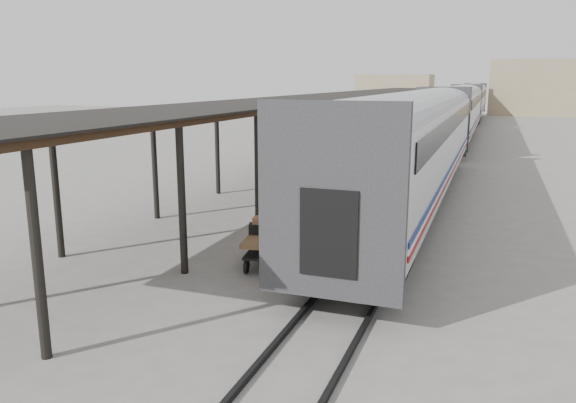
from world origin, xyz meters
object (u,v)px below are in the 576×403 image
(baggage_cart, at_px, (272,241))
(porter, at_px, (272,206))
(pedestrian, at_px, (338,163))
(luggage_tug, at_px, (354,157))

(baggage_cart, distance_m, porter, 1.36)
(baggage_cart, distance_m, pedestrian, 14.52)
(luggage_tug, bearing_deg, baggage_cart, -71.96)
(baggage_cart, xyz_separation_m, pedestrian, (-2.02, 14.38, 0.14))
(baggage_cart, bearing_deg, pedestrian, 88.24)
(porter, bearing_deg, pedestrian, 25.39)
(baggage_cart, distance_m, luggage_tug, 17.76)
(luggage_tug, relative_size, porter, 0.97)
(porter, relative_size, pedestrian, 1.21)
(baggage_cart, height_order, pedestrian, pedestrian)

